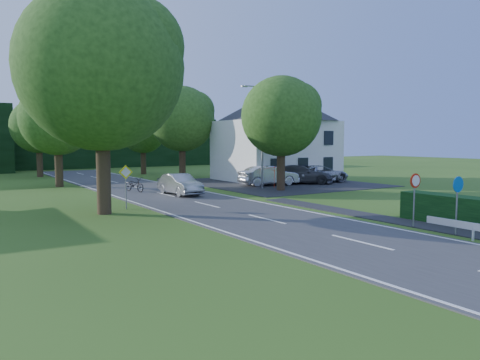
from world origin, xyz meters
TOP-DOWN VIEW (x-y plane):
  - road at (0.00, 20.00)m, footprint 7.00×80.00m
  - parking_pad at (12.00, 33.00)m, footprint 14.00×16.00m
  - line_edge_left at (-3.25, 20.00)m, footprint 0.12×80.00m
  - line_edge_right at (3.25, 20.00)m, footprint 0.12×80.00m
  - line_centre at (0.00, 20.00)m, footprint 0.12×80.00m
  - tree_main at (-6.00, 24.00)m, footprint 9.40×9.40m
  - tree_left_far at (-5.00, 40.00)m, footprint 7.00×7.00m
  - tree_right_far at (7.00, 42.00)m, footprint 7.40×7.40m
  - tree_left_back at (-4.50, 52.00)m, footprint 6.60×6.60m
  - tree_right_back at (6.00, 50.00)m, footprint 6.20×6.20m
  - tree_right_mid at (8.50, 28.00)m, footprint 7.00×7.00m
  - treeline_right at (8.00, 66.00)m, footprint 30.00×5.00m
  - house_white at (14.00, 36.00)m, footprint 10.60×8.40m
  - streetlight at (8.06, 30.00)m, footprint 2.03×0.18m
  - sign_roundabout at (4.30, 10.98)m, footprint 0.64×0.08m
  - sign_speed_limit at (4.30, 12.97)m, footprint 0.64×0.11m
  - sign_priority_left at (-4.50, 24.98)m, footprint 0.78×0.09m
  - moving_car at (0.82, 29.38)m, footprint 1.66×4.40m
  - motorcycle at (-1.20, 32.89)m, footprint 1.34×2.13m
  - parked_car_red at (11.47, 33.00)m, footprint 4.43×3.17m
  - parked_car_silver_a at (9.95, 31.51)m, footprint 5.19×2.34m
  - parked_car_grey at (13.24, 31.39)m, footprint 5.74×5.14m
  - parked_car_silver_b at (15.39, 31.39)m, footprint 5.75×3.11m
  - parasol at (9.03, 29.50)m, footprint 2.42×2.44m

SIDE VIEW (x-z plane):
  - road at x=0.00m, z-range 0.00..0.04m
  - parking_pad at x=12.00m, z-range 0.00..0.04m
  - line_edge_left at x=-3.25m, z-range 0.04..0.05m
  - line_edge_right at x=3.25m, z-range 0.04..0.05m
  - line_centre at x=0.00m, z-range 0.04..0.05m
  - motorcycle at x=-1.20m, z-range 0.04..1.10m
  - parked_car_red at x=11.47m, z-range 0.04..1.44m
  - moving_car at x=0.82m, z-range 0.04..1.47m
  - parked_car_silver_b at x=15.39m, z-range 0.04..1.57m
  - parked_car_grey at x=13.24m, z-range 0.04..1.64m
  - parked_car_silver_a at x=9.95m, z-range 0.04..1.69m
  - parasol at x=9.03m, z-range 0.04..1.78m
  - sign_roundabout at x=4.30m, z-range 0.49..2.86m
  - sign_priority_left at x=-4.50m, z-range 0.50..2.94m
  - sign_speed_limit at x=4.30m, z-range 0.58..2.95m
  - treeline_right at x=8.00m, z-range 0.00..7.00m
  - tree_right_back at x=6.00m, z-range 0.00..7.56m
  - tree_left_back at x=-4.50m, z-range 0.00..8.07m
  - tree_left_far at x=-5.00m, z-range 0.00..8.58m
  - tree_right_mid at x=8.50m, z-range 0.00..8.58m
  - house_white at x=14.00m, z-range 0.11..8.71m
  - streetlight at x=8.06m, z-range 0.46..8.46m
  - tree_right_far at x=7.00m, z-range 0.00..9.09m
  - tree_main at x=-6.00m, z-range 0.00..11.64m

